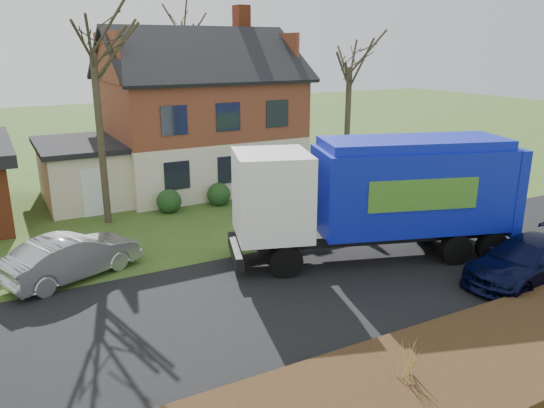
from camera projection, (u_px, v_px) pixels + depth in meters
name	position (u px, v px, depth m)	size (l,w,h in m)	color
ground	(307.00, 290.00, 16.15)	(120.00, 120.00, 0.00)	#35531B
road	(307.00, 290.00, 16.15)	(80.00, 7.00, 0.02)	black
mulch_verge	(434.00, 378.00, 11.63)	(80.00, 3.50, 0.30)	black
main_house	(190.00, 109.00, 27.41)	(12.95, 8.95, 9.26)	beige
garbage_truck	(382.00, 191.00, 18.06)	(10.09, 5.50, 4.18)	black
silver_sedan	(72.00, 256.00, 16.87)	(1.51, 4.34, 1.43)	#9DA1A5
navy_wagon	(525.00, 260.00, 16.65)	(1.91, 4.69, 1.36)	black
tree_front_west	(90.00, 25.00, 20.15)	(3.23, 3.23, 9.60)	#3D3524
tree_front_east	(351.00, 45.00, 25.02)	(3.18, 3.18, 8.83)	#3F3526
tree_back	(182.00, 20.00, 34.93)	(3.33, 3.33, 10.56)	#3F3525
grass_clump_mid	(411.00, 359.00, 11.27)	(0.33, 0.27, 0.92)	#A8934A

